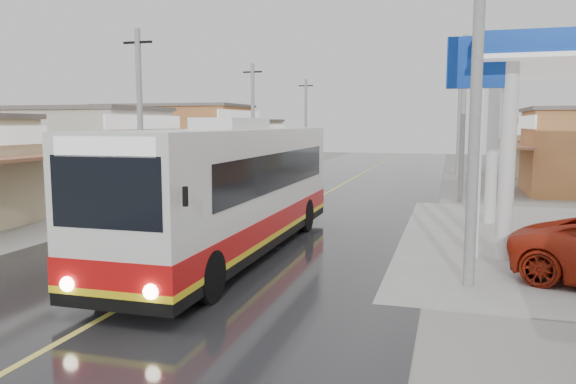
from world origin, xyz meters
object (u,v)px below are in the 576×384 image
object	(u,v)px
cyclist	(112,214)
tricycle_far	(174,177)
second_bus	(228,169)
coach_bus	(234,190)
tyre_stack	(133,210)
tricycle_near	(154,177)

from	to	relation	value
cyclist	tricycle_far	size ratio (longest dim) A/B	0.83
second_bus	tricycle_far	xyz separation A→B (m)	(-2.99, -0.40, -0.48)
coach_bus	second_bus	size ratio (longest dim) A/B	1.56
tyre_stack	coach_bus	bearing A→B (deg)	-38.45
tricycle_near	tricycle_far	world-z (taller)	tricycle_near
tricycle_near	tyre_stack	size ratio (longest dim) A/B	2.38
second_bus	tyre_stack	distance (m)	7.51
coach_bus	cyclist	size ratio (longest dim) A/B	6.72
coach_bus	cyclist	bearing A→B (deg)	159.35
tricycle_far	tricycle_near	bearing A→B (deg)	-137.59
coach_bus	second_bus	distance (m)	13.65
tricycle_near	tricycle_far	xyz separation A→B (m)	(0.81, 0.63, -0.03)
second_bus	tricycle_far	distance (m)	3.06
tricycle_far	cyclist	bearing A→B (deg)	-69.49
tricycle_near	tyre_stack	bearing A→B (deg)	-74.64
coach_bus	cyclist	distance (m)	5.96
tyre_stack	tricycle_far	bearing A→B (deg)	104.02
cyclist	coach_bus	bearing A→B (deg)	-1.67
cyclist	tyre_stack	size ratio (longest dim) A/B	2.02
coach_bus	cyclist	world-z (taller)	coach_bus
cyclist	tricycle_far	distance (m)	10.53
coach_bus	tricycle_far	xyz separation A→B (m)	(-8.33, 12.16, -0.96)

